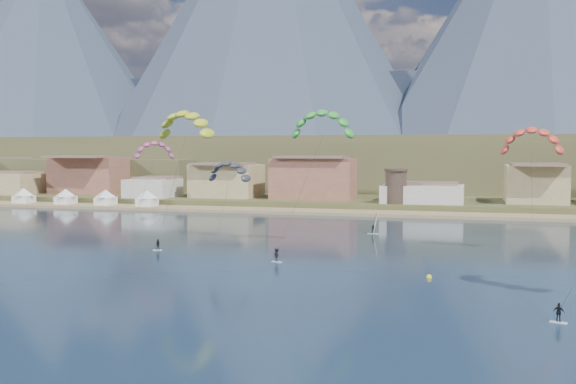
{
  "coord_description": "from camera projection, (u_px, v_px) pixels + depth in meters",
  "views": [
    {
      "loc": [
        22.54,
        -50.47,
        15.65
      ],
      "look_at": [
        0.0,
        32.0,
        10.0
      ],
      "focal_mm": 41.74,
      "sensor_mm": 36.0,
      "label": 1
    }
  ],
  "objects": [
    {
      "name": "foothills",
      "position": [
        470.0,
        164.0,
        272.81
      ],
      "size": [
        940.0,
        210.0,
        18.0
      ],
      "color": "brown",
      "rests_on": "ground"
    },
    {
      "name": "windsurfer",
      "position": [
        374.0,
        227.0,
        121.51
      ],
      "size": [
        2.31,
        2.48,
        3.85
      ],
      "color": "silver",
      "rests_on": "ground"
    },
    {
      "name": "distant_kite_dark",
      "position": [
        229.0,
        168.0,
        114.71
      ],
      "size": [
        8.59,
        6.32,
        15.31
      ],
      "color": "#262626",
      "rests_on": "ground"
    },
    {
      "name": "beach_tents",
      "position": [
        85.0,
        193.0,
        177.38
      ],
      "size": [
        43.4,
        6.4,
        5.0
      ],
      "color": "white",
      "rests_on": "ground"
    },
    {
      "name": "kitesurfer_yellow",
      "position": [
        185.0,
        121.0,
        111.92
      ],
      "size": [
        11.51,
        15.12,
        23.67
      ],
      "color": "silver",
      "rests_on": "ground"
    },
    {
      "name": "land",
      "position": [
        444.0,
        165.0,
        594.55
      ],
      "size": [
        2200.0,
        900.0,
        4.0
      ],
      "color": "brown",
      "rests_on": "ground"
    },
    {
      "name": "kitesurfer_green",
      "position": [
        322.0,
        121.0,
        103.85
      ],
      "size": [
        10.53,
        17.72,
        24.39
      ],
      "color": "silver",
      "rests_on": "ground"
    },
    {
      "name": "beach",
      "position": [
        371.0,
        213.0,
        157.55
      ],
      "size": [
        2200.0,
        12.0,
        0.9
      ],
      "color": "tan",
      "rests_on": "ground"
    },
    {
      "name": "watchtower",
      "position": [
        396.0,
        186.0,
        163.53
      ],
      "size": [
        5.82,
        5.82,
        8.6
      ],
      "color": "#47382D",
      "rests_on": "ground"
    },
    {
      "name": "buoy",
      "position": [
        429.0,
        277.0,
        80.39
      ],
      "size": [
        0.66,
        0.66,
        0.66
      ],
      "color": "yellow",
      "rests_on": "ground"
    },
    {
      "name": "town",
      "position": [
        234.0,
        176.0,
        182.96
      ],
      "size": [
        400.0,
        24.0,
        12.0
      ],
      "color": "silver",
      "rests_on": "ground"
    },
    {
      "name": "mountain_ridge",
      "position": [
        442.0,
        41.0,
        842.25
      ],
      "size": [
        2060.0,
        480.0,
        400.0
      ],
      "color": "#293445",
      "rests_on": "ground"
    },
    {
      "name": "ground",
      "position": [
        187.0,
        336.0,
        55.54
      ],
      "size": [
        2400.0,
        2400.0,
        0.0
      ],
      "primitive_type": "plane",
      "color": "black",
      "rests_on": "ground"
    },
    {
      "name": "distant_kite_pink",
      "position": [
        154.0,
        147.0,
        135.08
      ],
      "size": [
        8.77,
        7.65,
        18.65
      ],
      "color": "#262626",
      "rests_on": "ground"
    },
    {
      "name": "distant_kite_orange",
      "position": [
        532.0,
        136.0,
        97.27
      ],
      "size": [
        9.75,
        6.6,
        20.26
      ],
      "color": "#262626",
      "rests_on": "ground"
    }
  ]
}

